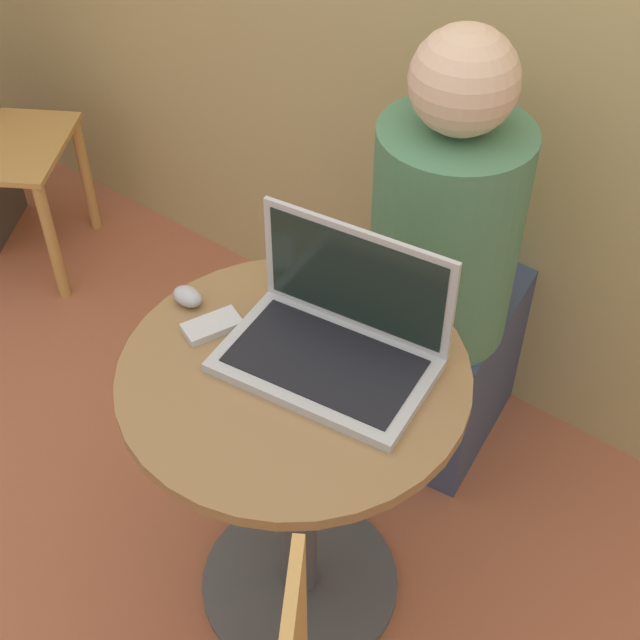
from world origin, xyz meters
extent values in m
plane|color=#B26042|center=(0.00, 0.00, 0.00)|extent=(12.00, 12.00, 0.00)
cylinder|color=#4C4C51|center=(0.00, 0.00, 0.01)|extent=(0.46, 0.46, 0.02)
cylinder|color=#4C4C51|center=(0.00, 0.00, 0.36)|extent=(0.08, 0.08, 0.69)
cylinder|color=olive|center=(0.00, 0.00, 0.72)|extent=(0.64, 0.64, 0.02)
cube|color=#B7B7BC|center=(0.04, 0.04, 0.74)|extent=(0.41, 0.28, 0.02)
cube|color=black|center=(0.04, 0.04, 0.76)|extent=(0.35, 0.23, 0.00)
cube|color=#B7B7BC|center=(0.03, 0.15, 0.86)|extent=(0.37, 0.06, 0.22)
cube|color=black|center=(0.03, 0.14, 0.86)|extent=(0.34, 0.05, 0.19)
cube|color=silver|center=(-0.19, -0.01, 0.74)|extent=(0.09, 0.12, 0.02)
ellipsoid|color=#B2B2B7|center=(-0.27, 0.02, 0.75)|extent=(0.06, 0.04, 0.04)
cube|color=#3D4766|center=(-0.02, 0.63, 0.23)|extent=(0.36, 0.49, 0.46)
cylinder|color=#4C7F5B|center=(0.00, 0.52, 0.72)|extent=(0.32, 0.32, 0.52)
sphere|color=beige|center=(0.00, 0.52, 1.08)|extent=(0.21, 0.21, 0.21)
cylinder|color=tan|center=(-1.23, 0.35, 0.21)|extent=(0.04, 0.04, 0.42)
cylinder|color=tan|center=(-1.42, 0.65, 0.21)|extent=(0.04, 0.04, 0.42)
camera|label=1|loc=(0.71, -0.84, 1.90)|focal=50.00mm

